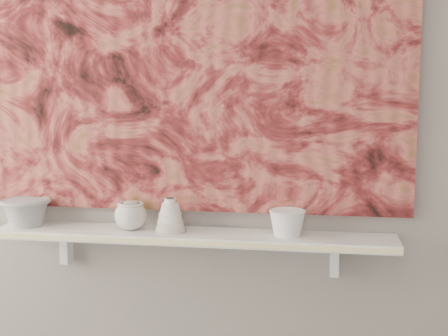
% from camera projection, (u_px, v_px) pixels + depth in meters
% --- Properties ---
extents(wall_back, '(3.60, 0.00, 3.60)m').
position_uv_depth(wall_back, '(197.00, 109.00, 2.19)').
color(wall_back, gray).
rests_on(wall_back, floor).
extents(shelf, '(1.40, 0.18, 0.03)m').
position_uv_depth(shelf, '(192.00, 236.00, 2.16)').
color(shelf, white).
rests_on(shelf, wall_back).
extents(shelf_stripe, '(1.40, 0.01, 0.02)m').
position_uv_depth(shelf_stripe, '(186.00, 243.00, 2.07)').
color(shelf_stripe, '#F6E7A4').
rests_on(shelf_stripe, shelf).
extents(bracket_left, '(0.03, 0.06, 0.12)m').
position_uv_depth(bracket_left, '(67.00, 247.00, 2.31)').
color(bracket_left, white).
rests_on(bracket_left, wall_back).
extents(bracket_right, '(0.03, 0.06, 0.12)m').
position_uv_depth(bracket_right, '(334.00, 258.00, 2.16)').
color(bracket_right, white).
rests_on(bracket_right, wall_back).
extents(painting, '(1.50, 0.02, 1.10)m').
position_uv_depth(painting, '(196.00, 55.00, 2.15)').
color(painting, maroon).
rests_on(painting, wall_back).
extents(house_motif, '(0.09, 0.00, 0.08)m').
position_uv_depth(house_motif, '(325.00, 145.00, 2.12)').
color(house_motif, black).
rests_on(house_motif, painting).
extents(bowl_grey, '(0.18, 0.18, 0.10)m').
position_uv_depth(bowl_grey, '(26.00, 212.00, 2.25)').
color(bowl_grey, gray).
rests_on(bowl_grey, shelf).
extents(cup_cream, '(0.11, 0.11, 0.10)m').
position_uv_depth(cup_cream, '(131.00, 215.00, 2.19)').
color(cup_cream, silver).
rests_on(cup_cream, shelf).
extents(bell_vessel, '(0.11, 0.11, 0.12)m').
position_uv_depth(bell_vessel, '(170.00, 215.00, 2.16)').
color(bell_vessel, silver).
rests_on(bell_vessel, shelf).
extents(bowl_white, '(0.16, 0.16, 0.09)m').
position_uv_depth(bowl_white, '(287.00, 223.00, 2.10)').
color(bowl_white, white).
rests_on(bowl_white, shelf).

